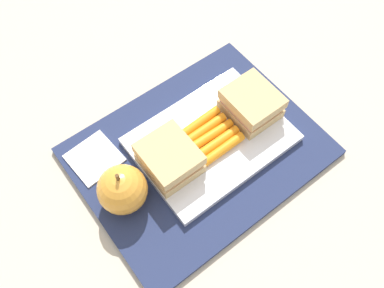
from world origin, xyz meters
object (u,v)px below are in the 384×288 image
object	(u,v)px
carrot_sticks_bundle	(211,136)
apple	(123,191)
sandwich_half_right	(169,158)
sandwich_half_left	(251,104)
paper_napkin	(94,158)
food_tray	(211,139)

from	to	relation	value
carrot_sticks_bundle	apple	xyz separation A→B (m)	(0.16, 0.00, 0.02)
sandwich_half_right	carrot_sticks_bundle	bearing A→B (deg)	179.68
sandwich_half_left	apple	world-z (taller)	apple
sandwich_half_right	apple	bearing A→B (deg)	2.01
sandwich_half_left	carrot_sticks_bundle	world-z (taller)	sandwich_half_left
apple	paper_napkin	xyz separation A→B (m)	(0.00, -0.09, -0.03)
sandwich_half_right	carrot_sticks_bundle	xyz separation A→B (m)	(-0.08, 0.00, -0.02)
food_tray	sandwich_half_right	size ratio (longest dim) A/B	2.88
food_tray	paper_napkin	world-z (taller)	food_tray
sandwich_half_right	paper_napkin	xyz separation A→B (m)	(0.08, -0.08, -0.03)
food_tray	apple	distance (m)	0.16
food_tray	apple	world-z (taller)	apple
apple	paper_napkin	distance (m)	0.09
carrot_sticks_bundle	food_tray	bearing A→B (deg)	-155.92
food_tray	paper_napkin	bearing A→B (deg)	-27.77
sandwich_half_right	carrot_sticks_bundle	size ratio (longest dim) A/B	1.02
food_tray	sandwich_half_right	bearing A→B (deg)	0.00
carrot_sticks_bundle	paper_napkin	xyz separation A→B (m)	(0.16, -0.08, -0.02)
carrot_sticks_bundle	sandwich_half_right	bearing A→B (deg)	-0.32
food_tray	apple	bearing A→B (deg)	1.01
sandwich_half_left	apple	bearing A→B (deg)	0.68
food_tray	sandwich_half_left	world-z (taller)	sandwich_half_left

